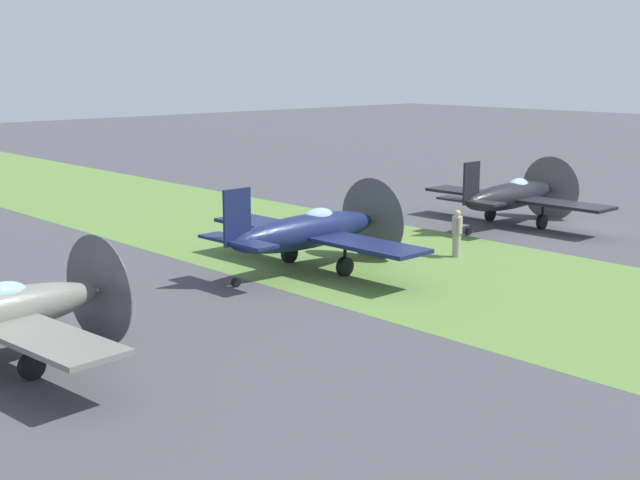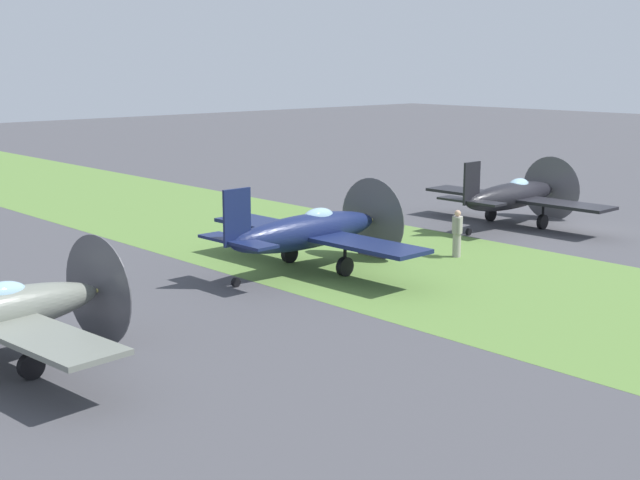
# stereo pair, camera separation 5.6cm
# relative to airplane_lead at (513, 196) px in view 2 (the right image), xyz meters

# --- Properties ---
(ground_plane) EXTENTS (160.00, 160.00, 0.00)m
(ground_plane) POSITION_rel_airplane_lead_xyz_m (2.29, 0.77, -1.32)
(ground_plane) COLOR #424247
(grass_verge) EXTENTS (120.00, 11.00, 0.01)m
(grass_verge) POSITION_rel_airplane_lead_xyz_m (2.29, -8.82, -1.31)
(grass_verge) COLOR #567A38
(grass_verge) RESTS_ON ground
(airplane_lead) EXTENTS (8.79, 6.98, 3.15)m
(airplane_lead) POSITION_rel_airplane_lead_xyz_m (0.00, 0.00, 0.00)
(airplane_lead) COLOR black
(airplane_lead) RESTS_ON ground
(airplane_wingman) EXTENTS (9.13, 7.25, 3.27)m
(airplane_wingman) POSITION_rel_airplane_lead_xyz_m (0.25, -11.95, 0.05)
(airplane_wingman) COLOR #141E47
(airplane_wingman) RESTS_ON ground
(ground_crew_chief) EXTENTS (0.53, 0.42, 1.73)m
(ground_crew_chief) POSITION_rel_airplane_lead_xyz_m (2.28, -6.59, -0.40)
(ground_crew_chief) COLOR #9E998E
(ground_crew_chief) RESTS_ON ground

